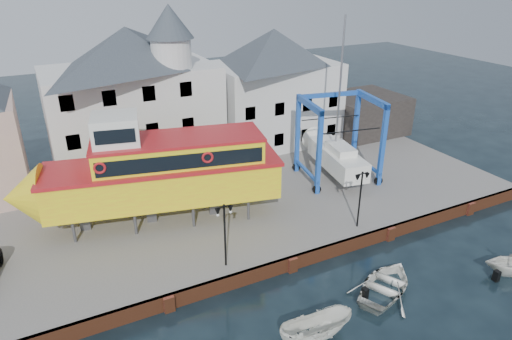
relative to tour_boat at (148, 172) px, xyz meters
name	(u,v)px	position (x,y,z in m)	size (l,w,h in m)	color
ground	(292,271)	(6.55, -8.48, -4.76)	(140.00, 140.00, 0.00)	black
hardstanding	(223,193)	(6.55, 2.52, -4.26)	(44.00, 22.00, 1.00)	slate
quay_wall	(291,263)	(6.55, -8.37, -4.26)	(44.00, 0.47, 1.00)	brown
building_white_main	(134,98)	(1.68, 9.91, 2.58)	(14.00, 8.30, 14.00)	silver
building_white_right	(273,87)	(15.55, 10.52, 1.84)	(12.00, 8.00, 11.20)	silver
shed_dark	(363,114)	(25.55, 8.52, -1.76)	(8.00, 7.00, 4.00)	black
lamp_post_left	(224,220)	(2.55, -7.28, -0.59)	(1.12, 0.32, 4.20)	black
lamp_post_right	(361,185)	(12.55, -7.28, -0.59)	(1.12, 0.32, 4.20)	black
tour_boat	(148,172)	(0.00, 0.00, 0.00)	(18.81, 8.13, 7.97)	#59595E
travel_lift	(333,150)	(16.13, 0.77, -1.54)	(6.98, 9.08, 13.32)	#1655AC
motorboat_a	(315,338)	(4.68, -13.94, -4.76)	(1.53, 4.06, 1.57)	white
motorboat_b	(385,291)	(10.54, -12.66, -4.76)	(3.56, 4.99, 1.03)	white
motorboat_c	(512,274)	(18.75, -15.00, -4.76)	(3.13, 3.63, 1.91)	white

